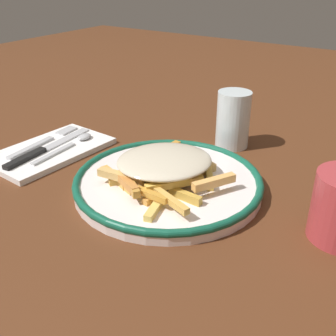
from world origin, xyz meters
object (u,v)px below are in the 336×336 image
knife (42,150)px  water_glass (233,120)px  spoon (73,143)px  fork (44,141)px  napkin (50,151)px  fries_heap (165,166)px  plate (168,182)px

knife → water_glass: bearing=41.9°
spoon → fork: bearing=-157.6°
napkin → knife: (0.00, -0.02, 0.01)m
napkin → spoon: (0.03, 0.03, 0.01)m
fries_heap → knife: (-0.26, -0.03, -0.03)m
knife → spoon: bearing=65.3°
fries_heap → spoon: fries_heap is taller
napkin → fork: bearing=157.3°
plate → spoon: (-0.24, 0.02, 0.00)m
spoon → napkin: bearing=-126.7°
fries_heap → water_glass: bearing=86.4°
plate → spoon: 0.24m
fries_heap → water_glass: size_ratio=2.13×
napkin → knife: size_ratio=1.06×
knife → water_glass: water_glass is taller
fork → knife: 0.04m
knife → water_glass: (0.27, 0.24, 0.04)m
fork → spoon: 0.06m
napkin → water_glass: bearing=39.4°
napkin → fries_heap: bearing=1.8°
napkin → fork: fork is taller
napkin → water_glass: size_ratio=2.04×
fork → water_glass: size_ratio=1.62×
plate → fork: size_ratio=1.70×
water_glass → fries_heap: bearing=-93.6°
napkin → spoon: bearing=53.3°
napkin → knife: 0.02m
plate → water_glass: (0.01, 0.21, 0.04)m
plate → napkin: bearing=-177.4°
fries_heap → spoon: bearing=173.4°
plate → fork: (-0.29, 0.00, 0.00)m
knife → water_glass: 0.36m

